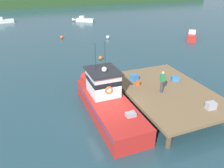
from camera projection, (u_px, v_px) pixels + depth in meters
ground_plane at (107, 117)px, 15.94m from camera, size 200.00×200.00×0.00m
dock at (167, 92)px, 17.07m from camera, size 6.00×9.00×1.20m
main_fishing_boat at (106, 100)px, 16.12m from camera, size 2.56×9.80×4.80m
crate_stack_near_edge at (211, 106)px, 14.57m from camera, size 0.64×0.49×0.48m
crate_single_by_cleat at (134, 77)px, 18.49m from camera, size 0.67×0.54×0.48m
crate_stack_mid_dock at (175, 79)px, 18.38m from camera, size 0.70×0.60×0.40m
bait_bucket at (138, 83)px, 17.66m from camera, size 0.32×0.32×0.34m
deckhand_by_the_boat at (162, 81)px, 16.35m from camera, size 0.36×0.22×1.63m
moored_boat_off_the_point at (2, 21)px, 45.33m from camera, size 4.56×1.45×1.14m
moored_boat_mid_harbor at (84, 20)px, 46.62m from camera, size 4.21×3.21×1.14m
moored_boat_far_right at (192, 36)px, 34.61m from camera, size 3.82×4.34×1.23m
mooring_buoy_outer at (62, 37)px, 34.75m from camera, size 0.47×0.47×0.47m
mooring_buoy_channel_marker at (101, 58)px, 26.37m from camera, size 0.44×0.44×0.44m
mooring_buoy_inshore at (108, 37)px, 34.71m from camera, size 0.50×0.50×0.50m
far_shoreline at (32, 2)px, 67.18m from camera, size 120.00×8.00×2.40m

